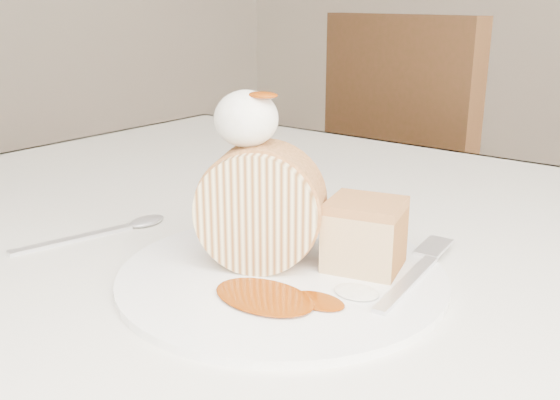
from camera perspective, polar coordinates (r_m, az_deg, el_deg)
The scene contains 10 objects.
table at distance 0.74m, azimuth 8.05°, elevation -9.69°, with size 1.40×0.90×0.75m.
chair_far at distance 1.55m, azimuth 13.11°, elevation 0.66°, with size 0.59×0.59×0.97m.
plate at distance 0.58m, azimuth 0.18°, elevation -6.91°, with size 0.30×0.30×0.01m, color white.
roulade_slice at distance 0.58m, azimuth -1.81°, elevation -0.69°, with size 0.11×0.11×0.06m, color beige.
cake_chunk at distance 0.59m, azimuth 7.75°, elevation -3.53°, with size 0.07×0.06×0.06m, color #CE864E.
whipped_cream at distance 0.57m, azimuth -3.10°, elevation 7.44°, with size 0.06×0.06×0.05m, color white.
caramel_drizzle at distance 0.55m, azimuth -1.61°, elevation 10.24°, with size 0.03×0.02×0.01m, color #7E3005.
caramel_pool at distance 0.53m, azimuth -1.47°, elevation -8.80°, with size 0.09×0.06×0.00m, color #7E3005, non-canonical shape.
fork at distance 0.57m, azimuth 11.56°, elevation -7.43°, with size 0.02×0.18×0.00m, color silver.
spoon at distance 0.71m, azimuth -18.42°, elevation -3.44°, with size 0.02×0.17×0.00m, color silver.
Camera 1 is at (0.32, -0.38, 1.00)m, focal length 40.00 mm.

